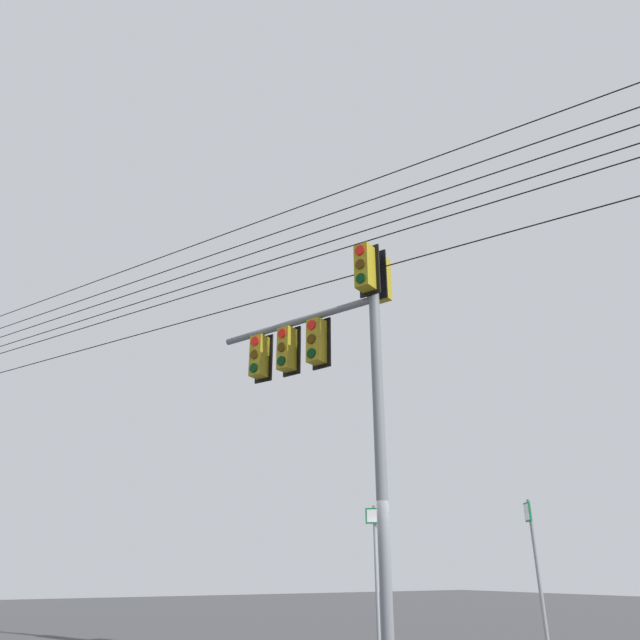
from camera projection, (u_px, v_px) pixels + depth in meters
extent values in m
cylinder|color=slate|center=(380.00, 443.00, 9.97)|extent=(0.20, 0.20, 6.91)
cylinder|color=slate|center=(295.00, 322.00, 12.09)|extent=(1.61, 3.61, 0.14)
cube|color=olive|center=(365.00, 267.00, 11.04)|extent=(0.39, 0.39, 0.90)
cube|color=black|center=(369.00, 271.00, 11.17)|extent=(0.21, 0.42, 1.04)
cylinder|color=red|center=(360.00, 250.00, 11.04)|extent=(0.10, 0.20, 0.20)
cylinder|color=#3C2703|center=(360.00, 264.00, 10.92)|extent=(0.10, 0.20, 0.20)
cylinder|color=black|center=(361.00, 278.00, 10.80)|extent=(0.10, 0.20, 0.20)
cube|color=olive|center=(381.00, 279.00, 11.49)|extent=(0.39, 0.39, 0.90)
cube|color=black|center=(376.00, 276.00, 11.36)|extent=(0.21, 0.42, 1.04)
cylinder|color=red|center=(384.00, 269.00, 11.73)|extent=(0.10, 0.20, 0.20)
cylinder|color=#3C2703|center=(385.00, 282.00, 11.61)|extent=(0.10, 0.20, 0.20)
cylinder|color=black|center=(386.00, 296.00, 11.49)|extent=(0.10, 0.20, 0.20)
cube|color=olive|center=(316.00, 341.00, 11.57)|extent=(0.39, 0.39, 0.90)
cube|color=black|center=(322.00, 344.00, 11.69)|extent=(0.19, 0.43, 1.04)
cylinder|color=red|center=(311.00, 325.00, 11.57)|extent=(0.10, 0.20, 0.20)
cylinder|color=#3C2703|center=(311.00, 339.00, 11.45)|extent=(0.10, 0.20, 0.20)
cylinder|color=black|center=(311.00, 353.00, 11.33)|extent=(0.10, 0.20, 0.20)
cube|color=olive|center=(287.00, 349.00, 11.98)|extent=(0.39, 0.39, 0.90)
cube|color=black|center=(292.00, 351.00, 12.11)|extent=(0.20, 0.42, 1.04)
cylinder|color=red|center=(282.00, 333.00, 11.98)|extent=(0.10, 0.20, 0.20)
cylinder|color=#3C2703|center=(282.00, 347.00, 11.86)|extent=(0.10, 0.20, 0.20)
cylinder|color=black|center=(281.00, 361.00, 11.74)|extent=(0.10, 0.20, 0.20)
cube|color=olive|center=(259.00, 357.00, 12.39)|extent=(0.40, 0.40, 0.90)
cube|color=black|center=(264.00, 359.00, 12.52)|extent=(0.22, 0.41, 1.04)
cylinder|color=red|center=(255.00, 341.00, 12.39)|extent=(0.11, 0.19, 0.20)
cylinder|color=#3C2703|center=(254.00, 354.00, 12.27)|extent=(0.11, 0.19, 0.20)
cylinder|color=black|center=(254.00, 368.00, 12.15)|extent=(0.11, 0.19, 0.20)
cylinder|color=slate|center=(377.00, 577.00, 11.23)|extent=(0.07, 0.07, 2.65)
cube|color=#0C7238|center=(374.00, 516.00, 11.64)|extent=(0.27, 0.27, 0.30)
cube|color=white|center=(374.00, 516.00, 11.63)|extent=(0.22, 0.21, 0.24)
cylinder|color=slate|center=(539.00, 577.00, 10.37)|extent=(0.07, 0.07, 2.67)
cube|color=#0C7238|center=(528.00, 512.00, 10.81)|extent=(0.18, 0.27, 0.34)
cube|color=white|center=(527.00, 512.00, 10.81)|extent=(0.14, 0.21, 0.28)
cylinder|color=black|center=(308.00, 288.00, 12.08)|extent=(14.61, 30.40, 0.61)
cylinder|color=black|center=(308.00, 259.00, 12.35)|extent=(14.61, 30.40, 0.61)
cylinder|color=black|center=(308.00, 249.00, 12.45)|extent=(14.61, 30.40, 0.61)
cylinder|color=black|center=(308.00, 235.00, 12.58)|extent=(14.61, 30.40, 0.61)
cylinder|color=black|center=(308.00, 222.00, 12.72)|extent=(14.61, 30.40, 0.61)
cylinder|color=black|center=(309.00, 204.00, 12.91)|extent=(14.61, 30.40, 0.61)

